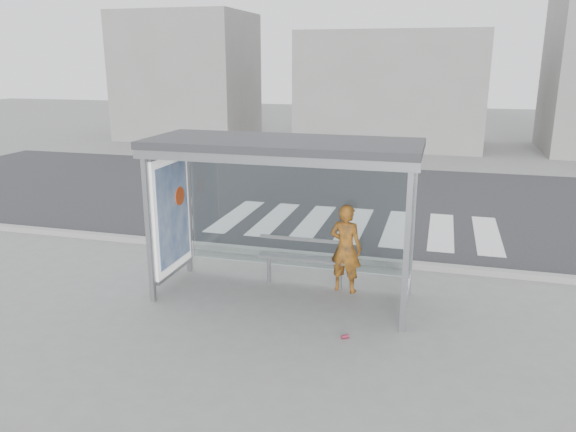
# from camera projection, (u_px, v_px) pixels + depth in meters

# --- Properties ---
(ground) EXTENTS (80.00, 80.00, 0.00)m
(ground) POSITION_uv_depth(u_px,v_px,m) (283.00, 297.00, 9.32)
(ground) COLOR slate
(ground) RESTS_ON ground
(road) EXTENTS (30.00, 10.00, 0.01)m
(road) POSITION_uv_depth(u_px,v_px,m) (351.00, 199.00, 15.81)
(road) COLOR #242426
(road) RESTS_ON ground
(curb) EXTENTS (30.00, 0.18, 0.12)m
(curb) POSITION_uv_depth(u_px,v_px,m) (310.00, 256.00, 11.11)
(curb) COLOR gray
(curb) RESTS_ON ground
(crosswalk) EXTENTS (6.55, 3.00, 0.00)m
(crosswalk) POSITION_uv_depth(u_px,v_px,m) (355.00, 225.00, 13.37)
(crosswalk) COLOR silver
(crosswalk) RESTS_ON ground
(bus_shelter) EXTENTS (4.25, 1.65, 2.62)m
(bus_shelter) POSITION_uv_depth(u_px,v_px,m) (261.00, 178.00, 8.93)
(bus_shelter) COLOR gray
(bus_shelter) RESTS_ON ground
(building_left) EXTENTS (6.00, 5.00, 6.00)m
(building_left) POSITION_uv_depth(u_px,v_px,m) (188.00, 76.00, 27.77)
(building_left) COLOR slate
(building_left) RESTS_ON ground
(building_center) EXTENTS (8.00, 5.00, 5.00)m
(building_center) POSITION_uv_depth(u_px,v_px,m) (392.00, 89.00, 25.35)
(building_center) COLOR slate
(building_center) RESTS_ON ground
(person) EXTENTS (0.62, 0.47, 1.53)m
(person) POSITION_uv_depth(u_px,v_px,m) (346.00, 248.00, 9.38)
(person) COLOR orange
(person) RESTS_ON ground
(bench) EXTENTS (1.64, 0.22, 0.85)m
(bench) POSITION_uv_depth(u_px,v_px,m) (304.00, 258.00, 9.66)
(bench) COLOR slate
(bench) RESTS_ON ground
(soda_can) EXTENTS (0.12, 0.11, 0.06)m
(soda_can) POSITION_uv_depth(u_px,v_px,m) (345.00, 337.00, 7.93)
(soda_can) COLOR #C53A5B
(soda_can) RESTS_ON ground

